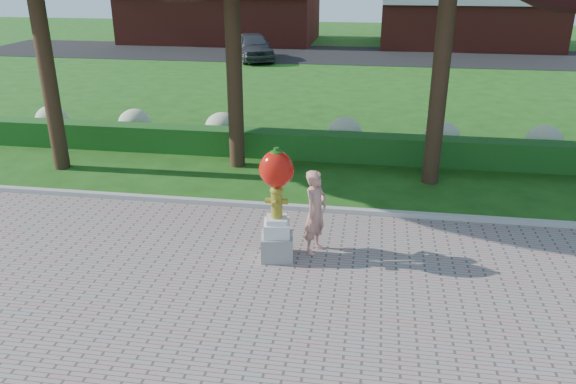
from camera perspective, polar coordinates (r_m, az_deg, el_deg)
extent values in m
plane|color=#1C4912|center=(10.90, -2.41, -8.25)|extent=(100.00, 100.00, 0.00)
cube|color=#ADADA5|center=(13.50, 0.07, -1.59)|extent=(40.00, 0.18, 0.15)
cube|color=#134516|center=(17.10, 2.16, 4.77)|extent=(24.00, 0.70, 0.80)
ellipsoid|color=#BBC395|center=(20.97, -22.85, 6.75)|extent=(1.10, 1.10, 0.99)
ellipsoid|color=#BBC395|center=(19.58, -15.28, 6.71)|extent=(1.10, 1.10, 0.99)
ellipsoid|color=#BBC395|center=(18.57, -6.73, 6.53)|extent=(1.10, 1.10, 0.99)
ellipsoid|color=#BBC395|center=(17.93, 5.76, 6.00)|extent=(1.10, 1.10, 0.99)
ellipsoid|color=#BBC395|center=(18.03, 15.35, 5.40)|extent=(1.10, 1.10, 0.99)
ellipsoid|color=#BBC395|center=(18.61, 24.57, 4.68)|extent=(1.10, 1.10, 0.99)
cube|color=black|center=(37.66, 6.17, 13.68)|extent=(50.00, 8.00, 0.02)
cylinder|color=black|center=(16.91, -23.56, 13.09)|extent=(0.44, 0.44, 6.72)
cylinder|color=black|center=(15.89, -5.52, 13.27)|extent=(0.44, 0.44, 6.16)
cylinder|color=black|center=(14.90, 15.52, 14.18)|extent=(0.44, 0.44, 7.28)
cube|color=gray|center=(11.25, -1.12, -5.51)|extent=(0.72, 0.72, 0.50)
cube|color=silver|center=(11.07, -1.13, -3.71)|extent=(0.58, 0.58, 0.28)
cube|color=silver|center=(10.99, -1.14, -2.81)|extent=(0.46, 0.46, 0.10)
cylinder|color=olive|center=(10.85, -1.16, -1.22)|extent=(0.22, 0.22, 0.56)
ellipsoid|color=olive|center=(10.74, -1.17, 0.17)|extent=(0.26, 0.26, 0.18)
cylinder|color=olive|center=(10.85, -2.00, -0.87)|extent=(0.12, 0.11, 0.11)
cylinder|color=olive|center=(10.80, -0.31, -0.98)|extent=(0.12, 0.11, 0.11)
cylinder|color=olive|center=(10.69, -1.30, -1.24)|extent=(0.12, 0.12, 0.12)
cylinder|color=olive|center=(10.71, -1.17, 0.57)|extent=(0.08, 0.08, 0.05)
ellipsoid|color=red|center=(10.59, -1.18, 2.34)|extent=(0.63, 0.57, 0.73)
ellipsoid|color=red|center=(10.62, -2.15, 2.29)|extent=(0.31, 0.31, 0.47)
ellipsoid|color=red|center=(10.56, -0.21, 2.19)|extent=(0.31, 0.31, 0.47)
cylinder|color=#1E5312|center=(10.47, -1.20, 4.21)|extent=(0.10, 0.10, 0.12)
ellipsoid|color=#1E5312|center=(10.48, -1.20, 4.05)|extent=(0.24, 0.24, 0.08)
imported|color=tan|center=(11.24, 2.82, -2.03)|extent=(0.63, 0.75, 1.75)
imported|color=#3A3C41|center=(35.40, -3.55, 14.57)|extent=(3.62, 5.15, 1.63)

